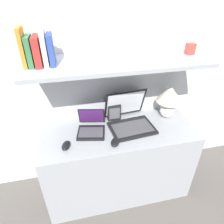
{
  "coord_description": "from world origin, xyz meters",
  "views": [
    {
      "loc": [
        -0.33,
        -0.99,
        1.73
      ],
      "look_at": [
        -0.06,
        0.25,
        0.9
      ],
      "focal_mm": 32.0,
      "sensor_mm": 36.0,
      "label": 1
    }
  ],
  "objects_px": {
    "router_box": "(113,111)",
    "computer_mouse": "(115,142)",
    "book_red": "(38,51)",
    "book_white": "(44,47)",
    "book_green": "(30,51)",
    "second_mouse": "(66,145)",
    "shelf_gadget": "(190,49)",
    "laptop_large": "(129,119)",
    "laptop_small": "(91,127)",
    "table_lamp": "(169,98)",
    "book_orange": "(23,47)",
    "book_blue": "(51,49)"
  },
  "relations": [
    {
      "from": "table_lamp",
      "to": "book_blue",
      "type": "distance_m",
      "value": 1.02
    },
    {
      "from": "laptop_large",
      "to": "book_red",
      "type": "height_order",
      "value": "book_red"
    },
    {
      "from": "book_orange",
      "to": "laptop_small",
      "type": "bearing_deg",
      "value": -2.95
    },
    {
      "from": "laptop_large",
      "to": "book_green",
      "type": "height_order",
      "value": "book_green"
    },
    {
      "from": "table_lamp",
      "to": "book_white",
      "type": "xyz_separation_m",
      "value": [
        -0.94,
        -0.04,
        0.49
      ]
    },
    {
      "from": "computer_mouse",
      "to": "book_red",
      "type": "xyz_separation_m",
      "value": [
        -0.45,
        0.21,
        0.65
      ]
    },
    {
      "from": "router_box",
      "to": "book_orange",
      "type": "xyz_separation_m",
      "value": [
        -0.59,
        -0.11,
        0.61
      ]
    },
    {
      "from": "computer_mouse",
      "to": "book_blue",
      "type": "distance_m",
      "value": 0.78
    },
    {
      "from": "book_white",
      "to": "book_blue",
      "type": "bearing_deg",
      "value": 0.0
    },
    {
      "from": "table_lamp",
      "to": "router_box",
      "type": "distance_m",
      "value": 0.49
    },
    {
      "from": "router_box",
      "to": "book_green",
      "type": "distance_m",
      "value": 0.82
    },
    {
      "from": "computer_mouse",
      "to": "book_red",
      "type": "height_order",
      "value": "book_red"
    },
    {
      "from": "book_red",
      "to": "shelf_gadget",
      "type": "bearing_deg",
      "value": 0.0
    },
    {
      "from": "table_lamp",
      "to": "book_green",
      "type": "bearing_deg",
      "value": -177.58
    },
    {
      "from": "computer_mouse",
      "to": "book_blue",
      "type": "bearing_deg",
      "value": 149.69
    },
    {
      "from": "computer_mouse",
      "to": "table_lamp",
      "type": "bearing_deg",
      "value": 25.69
    },
    {
      "from": "table_lamp",
      "to": "router_box",
      "type": "xyz_separation_m",
      "value": [
        -0.48,
        0.07,
        -0.11
      ]
    },
    {
      "from": "book_red",
      "to": "shelf_gadget",
      "type": "distance_m",
      "value": 1.06
    },
    {
      "from": "laptop_small",
      "to": "shelf_gadget",
      "type": "bearing_deg",
      "value": 1.45
    },
    {
      "from": "router_box",
      "to": "second_mouse",
      "type": "bearing_deg",
      "value": -145.88
    },
    {
      "from": "laptop_large",
      "to": "book_orange",
      "type": "relative_size",
      "value": 1.68
    },
    {
      "from": "second_mouse",
      "to": "router_box",
      "type": "xyz_separation_m",
      "value": [
        0.42,
        0.29,
        0.06
      ]
    },
    {
      "from": "router_box",
      "to": "book_blue",
      "type": "distance_m",
      "value": 0.74
    },
    {
      "from": "router_box",
      "to": "book_white",
      "type": "height_order",
      "value": "book_white"
    },
    {
      "from": "laptop_small",
      "to": "second_mouse",
      "type": "height_order",
      "value": "laptop_small"
    },
    {
      "from": "router_box",
      "to": "computer_mouse",
      "type": "bearing_deg",
      "value": -100.46
    },
    {
      "from": "book_orange",
      "to": "book_red",
      "type": "bearing_deg",
      "value": 0.0
    },
    {
      "from": "book_red",
      "to": "book_blue",
      "type": "bearing_deg",
      "value": 0.0
    },
    {
      "from": "laptop_small",
      "to": "shelf_gadget",
      "type": "height_order",
      "value": "shelf_gadget"
    },
    {
      "from": "book_white",
      "to": "second_mouse",
      "type": "bearing_deg",
      "value": -75.57
    },
    {
      "from": "table_lamp",
      "to": "laptop_large",
      "type": "bearing_deg",
      "value": -172.08
    },
    {
      "from": "router_box",
      "to": "laptop_large",
      "type": "bearing_deg",
      "value": -47.55
    },
    {
      "from": "shelf_gadget",
      "to": "second_mouse",
      "type": "bearing_deg",
      "value": -169.98
    },
    {
      "from": "computer_mouse",
      "to": "book_green",
      "type": "distance_m",
      "value": 0.84
    },
    {
      "from": "laptop_small",
      "to": "book_red",
      "type": "height_order",
      "value": "book_red"
    },
    {
      "from": "laptop_large",
      "to": "book_red",
      "type": "relative_size",
      "value": 2.16
    },
    {
      "from": "table_lamp",
      "to": "computer_mouse",
      "type": "relative_size",
      "value": 2.43
    },
    {
      "from": "book_orange",
      "to": "book_green",
      "type": "height_order",
      "value": "book_orange"
    },
    {
      "from": "book_white",
      "to": "shelf_gadget",
      "type": "bearing_deg",
      "value": 0.0
    },
    {
      "from": "table_lamp",
      "to": "book_red",
      "type": "height_order",
      "value": "book_red"
    },
    {
      "from": "book_green",
      "to": "shelf_gadget",
      "type": "bearing_deg",
      "value": 0.0
    },
    {
      "from": "second_mouse",
      "to": "book_blue",
      "type": "xyz_separation_m",
      "value": [
        -0.01,
        0.17,
        0.65
      ]
    },
    {
      "from": "computer_mouse",
      "to": "book_blue",
      "type": "height_order",
      "value": "book_blue"
    },
    {
      "from": "laptop_large",
      "to": "second_mouse",
      "type": "height_order",
      "value": "laptop_large"
    },
    {
      "from": "router_box",
      "to": "book_orange",
      "type": "bearing_deg",
      "value": -169.0
    },
    {
      "from": "book_red",
      "to": "book_white",
      "type": "distance_m",
      "value": 0.05
    },
    {
      "from": "book_red",
      "to": "book_blue",
      "type": "distance_m",
      "value": 0.08
    },
    {
      "from": "laptop_large",
      "to": "computer_mouse",
      "type": "height_order",
      "value": "laptop_large"
    },
    {
      "from": "table_lamp",
      "to": "book_blue",
      "type": "height_order",
      "value": "book_blue"
    },
    {
      "from": "laptop_large",
      "to": "book_red",
      "type": "bearing_deg",
      "value": 179.34
    }
  ]
}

